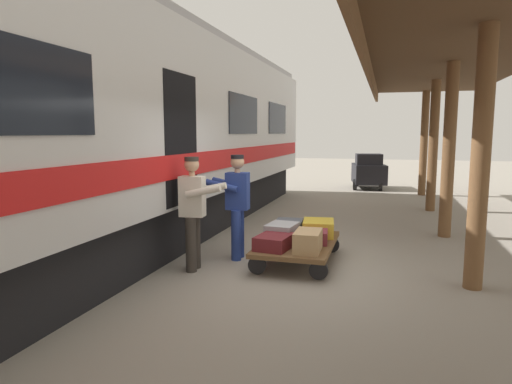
{
  "coord_description": "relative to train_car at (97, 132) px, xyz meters",
  "views": [
    {
      "loc": [
        -1.1,
        6.34,
        2.05
      ],
      "look_at": [
        0.81,
        -0.23,
        1.15
      ],
      "focal_mm": 31.52,
      "sensor_mm": 36.0,
      "label": 1
    }
  ],
  "objects": [
    {
      "name": "train_car",
      "position": [
        0.0,
        0.0,
        0.0
      ],
      "size": [
        3.02,
        17.99,
        4.0
      ],
      "color": "silver",
      "rests_on": "ground_plane"
    },
    {
      "name": "porter_by_door",
      "position": [
        -1.81,
        0.28,
        -1.14
      ],
      "size": [
        0.69,
        0.47,
        1.7
      ],
      "color": "#332D28",
      "rests_on": "ground_plane"
    },
    {
      "name": "suitcase_maroon_trunk",
      "position": [
        -2.97,
        -0.01,
        -1.62
      ],
      "size": [
        0.54,
        0.67,
        0.2
      ],
      "primitive_type": "cube",
      "rotation": [
        0.0,
        0.0,
        -0.14
      ],
      "color": "maroon",
      "rests_on": "luggage_cart"
    },
    {
      "name": "suitcase_yellow_case",
      "position": [
        -3.48,
        -1.05,
        -1.59
      ],
      "size": [
        0.57,
        0.67,
        0.26
      ],
      "primitive_type": "cube",
      "rotation": [
        0.0,
        0.0,
        0.12
      ],
      "color": "gold",
      "rests_on": "luggage_cart"
    },
    {
      "name": "ground_plane",
      "position": [
        -3.43,
        0.0,
        -2.06
      ],
      "size": [
        60.0,
        60.0,
        0.0
      ],
      "primitive_type": "plane",
      "color": "gray"
    },
    {
      "name": "luggage_cart",
      "position": [
        -3.22,
        -0.53,
        -1.77
      ],
      "size": [
        1.17,
        1.9,
        0.34
      ],
      "color": "brown",
      "rests_on": "ground_plane"
    },
    {
      "name": "baggage_tug",
      "position": [
        -3.92,
        -10.67,
        -1.43
      ],
      "size": [
        1.38,
        1.86,
        1.3
      ],
      "color": "black",
      "rests_on": "ground_plane"
    },
    {
      "name": "suitcase_burgundy_valise",
      "position": [
        -3.48,
        -0.53,
        -1.62
      ],
      "size": [
        0.48,
        0.49,
        0.2
      ],
      "primitive_type": "cube",
      "rotation": [
        0.0,
        0.0,
        0.11
      ],
      "color": "maroon",
      "rests_on": "luggage_cart"
    },
    {
      "name": "suitcase_tan_vintage",
      "position": [
        -3.48,
        -0.01,
        -1.57
      ],
      "size": [
        0.38,
        0.61,
        0.3
      ],
      "primitive_type": "cube",
      "rotation": [
        0.0,
        0.0,
        0.03
      ],
      "color": "tan",
      "rests_on": "luggage_cart"
    },
    {
      "name": "suitcase_slate_roller",
      "position": [
        -2.97,
        -1.05,
        -1.61
      ],
      "size": [
        0.5,
        0.62,
        0.23
      ],
      "primitive_type": "cube",
      "rotation": [
        0.0,
        0.0,
        0.08
      ],
      "color": "#4C515B",
      "rests_on": "luggage_cart"
    },
    {
      "name": "porter_in_overalls",
      "position": [
        -2.22,
        -0.48,
        -1.14
      ],
      "size": [
        0.68,
        0.45,
        1.7
      ],
      "color": "navy",
      "rests_on": "ground_plane"
    },
    {
      "name": "suitcase_gray_aluminum",
      "position": [
        -2.97,
        -0.53,
        -1.58
      ],
      "size": [
        0.49,
        0.59,
        0.27
      ],
      "primitive_type": "cube",
      "rotation": [
        0.0,
        0.0,
        -0.11
      ],
      "color": "#9EA0A5",
      "rests_on": "luggage_cart"
    },
    {
      "name": "platform_canopy",
      "position": [
        -5.63,
        0.0,
        1.2
      ],
      "size": [
        3.2,
        19.56,
        3.56
      ],
      "color": "brown",
      "rests_on": "ground_plane"
    }
  ]
}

